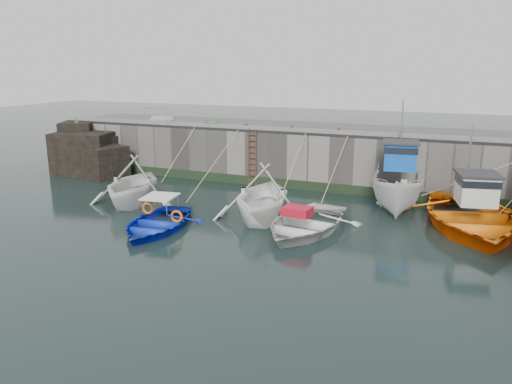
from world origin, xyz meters
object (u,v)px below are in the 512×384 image
at_px(fish_crate, 213,125).
at_px(bollard_c, 292,129).
at_px(boat_near_white, 134,203).
at_px(boat_far_orange, 470,216).
at_px(ladder, 252,158).
at_px(bollard_b, 246,126).
at_px(bollard_d, 339,131).
at_px(bollard_a, 207,124).
at_px(bollard_e, 401,134).
at_px(boat_near_blacktrim, 262,219).
at_px(boat_near_navy, 305,230).
at_px(boat_near_blue, 156,229).
at_px(boat_far_white, 398,187).

distance_m(fish_crate, bollard_c, 4.82).
distance_m(boat_near_white, boat_far_orange, 15.58).
relative_size(ladder, bollard_b, 11.43).
bearing_deg(bollard_d, bollard_a, 180.00).
distance_m(bollard_d, bollard_e, 3.20).
xyz_separation_m(boat_near_white, bollard_a, (0.94, 6.16, 3.30)).
height_order(ladder, bollard_b, bollard_b).
xyz_separation_m(fish_crate, bollard_e, (10.62, -0.05, 0.00)).
height_order(boat_near_white, bollard_e, bollard_e).
distance_m(boat_near_blacktrim, boat_near_navy, 2.32).
relative_size(fish_crate, bollard_d, 1.90).
bearing_deg(boat_far_orange, bollard_c, 145.32).
xyz_separation_m(boat_near_blacktrim, bollard_b, (-3.44, 6.10, 3.30)).
bearing_deg(bollard_e, boat_near_white, -152.73).
xyz_separation_m(boat_near_blacktrim, fish_crate, (-5.55, 6.15, 3.30)).
bearing_deg(ladder, bollard_e, 2.40).
distance_m(fish_crate, bollard_a, 0.39).
distance_m(boat_near_white, bollard_a, 7.05).
relative_size(boat_far_orange, bollard_a, 30.29).
relative_size(fish_crate, bollard_e, 1.90).
bearing_deg(ladder, boat_near_blue, -94.43).
xyz_separation_m(ladder, bollard_c, (2.20, 0.34, 1.71)).
bearing_deg(bollard_a, bollard_c, 0.00).
distance_m(boat_near_white, bollard_c, 9.30).
distance_m(fish_crate, bollard_b, 2.12).
bearing_deg(bollard_e, fish_crate, 179.73).
relative_size(boat_near_navy, bollard_c, 19.98).
bearing_deg(bollard_e, bollard_c, 180.00).
xyz_separation_m(boat_far_white, fish_crate, (-10.85, 2.01, 2.29)).
distance_m(boat_near_blue, boat_near_blacktrim, 4.68).
xyz_separation_m(boat_near_white, boat_near_blacktrim, (6.88, 0.06, 0.00)).
relative_size(boat_near_navy, bollard_d, 19.98).
bearing_deg(bollard_c, boat_near_navy, -66.77).
distance_m(ladder, boat_near_navy, 8.44).
bearing_deg(bollard_a, bollard_e, 0.00).
relative_size(boat_far_orange, bollard_d, 30.29).
bearing_deg(fish_crate, boat_far_orange, -8.47).
bearing_deg(bollard_c, fish_crate, 179.41).
height_order(boat_far_white, fish_crate, boat_far_white).
height_order(ladder, bollard_e, bollard_e).
distance_m(boat_far_orange, bollard_d, 8.18).
xyz_separation_m(fish_crate, bollard_c, (4.82, -0.05, 0.00)).
bearing_deg(boat_near_blacktrim, bollard_c, 85.39).
relative_size(ladder, bollard_a, 11.43).
height_order(bollard_c, bollard_d, same).
height_order(ladder, boat_far_orange, boat_far_orange).
distance_m(boat_near_navy, boat_far_orange, 7.02).
bearing_deg(boat_near_blue, bollard_e, 37.71).
bearing_deg(boat_near_navy, boat_far_white, 64.25).
distance_m(ladder, bollard_b, 1.81).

